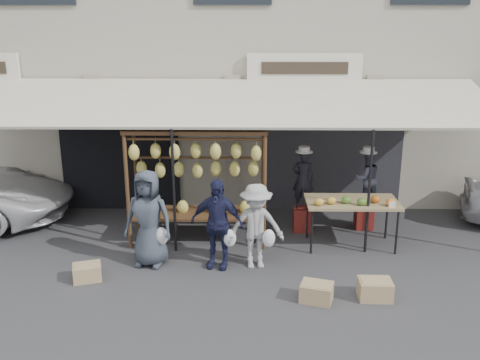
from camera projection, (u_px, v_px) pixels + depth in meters
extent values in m
plane|color=#2D2D30|center=(227.00, 280.00, 8.82)|extent=(90.00, 90.00, 0.00)
cube|color=#A59E8F|center=(236.00, 44.00, 14.03)|extent=(24.00, 6.00, 7.00)
cube|color=#232328|center=(333.00, 156.00, 11.73)|extent=(3.00, 0.10, 2.50)
cube|color=black|center=(120.00, 155.00, 11.81)|extent=(2.60, 0.10, 2.50)
cube|color=silver|center=(304.00, 68.00, 11.14)|extent=(2.40, 0.10, 0.60)
cube|color=beige|center=(231.00, 102.00, 10.27)|extent=(10.00, 2.34, 0.63)
cylinder|color=black|center=(174.00, 192.00, 9.60)|extent=(0.05, 0.05, 2.30)
cylinder|color=black|center=(369.00, 193.00, 9.55)|extent=(0.05, 0.05, 2.30)
cylinder|color=#452917|center=(127.00, 192.00, 9.74)|extent=(0.07, 0.07, 2.20)
cylinder|color=#452917|center=(264.00, 193.00, 9.70)|extent=(0.07, 0.07, 2.20)
cylinder|color=#452917|center=(136.00, 179.00, 10.51)|extent=(0.07, 0.07, 2.20)
cylinder|color=#452917|center=(263.00, 180.00, 10.47)|extent=(0.07, 0.07, 2.20)
cube|color=#452917|center=(196.00, 129.00, 9.79)|extent=(2.60, 0.90, 0.07)
cylinder|color=#452917|center=(195.00, 139.00, 9.49)|extent=(2.50, 0.05, 0.05)
cylinder|color=#452917|center=(198.00, 131.00, 10.16)|extent=(2.50, 0.05, 0.05)
cylinder|color=#452917|center=(197.00, 158.00, 9.95)|extent=(2.50, 0.05, 0.05)
cube|color=#452917|center=(198.00, 213.00, 10.26)|extent=(2.50, 0.80, 0.05)
ellipsoid|color=#E1DC67|center=(134.00, 152.00, 9.57)|extent=(0.20, 0.18, 0.30)
ellipsoid|color=#E1DC67|center=(156.00, 151.00, 9.71)|extent=(0.20, 0.18, 0.30)
ellipsoid|color=#E1DC67|center=(175.00, 152.00, 9.56)|extent=(0.20, 0.18, 0.30)
ellipsoid|color=#E1DC67|center=(196.00, 151.00, 9.70)|extent=(0.20, 0.18, 0.30)
ellipsoid|color=#E1DC67|center=(215.00, 152.00, 9.55)|extent=(0.20, 0.18, 0.30)
ellipsoid|color=#E1DC67|center=(236.00, 151.00, 9.69)|extent=(0.20, 0.18, 0.30)
ellipsoid|color=#E1DC67|center=(256.00, 153.00, 9.54)|extent=(0.20, 0.18, 0.30)
ellipsoid|color=#E1DC67|center=(142.00, 169.00, 10.02)|extent=(0.20, 0.18, 0.30)
ellipsoid|color=#E1DC67|center=(160.00, 170.00, 10.03)|extent=(0.20, 0.18, 0.30)
ellipsoid|color=#E1DC67|center=(179.00, 169.00, 10.02)|extent=(0.20, 0.18, 0.30)
ellipsoid|color=#E1DC67|center=(197.00, 170.00, 10.02)|extent=(0.20, 0.18, 0.30)
ellipsoid|color=#E1DC67|center=(216.00, 169.00, 10.00)|extent=(0.20, 0.18, 0.30)
ellipsoid|color=#E1DC67|center=(235.00, 169.00, 10.00)|extent=(0.20, 0.18, 0.30)
ellipsoid|color=#E1DC67|center=(253.00, 169.00, 9.99)|extent=(0.20, 0.18, 0.30)
cube|color=#99865E|center=(352.00, 202.00, 9.90)|extent=(1.70, 0.90, 0.05)
cylinder|color=black|center=(312.00, 232.00, 9.69)|extent=(0.04, 0.04, 0.85)
cylinder|color=black|center=(397.00, 232.00, 9.66)|extent=(0.04, 0.04, 0.85)
cylinder|color=black|center=(307.00, 217.00, 10.40)|extent=(0.04, 0.04, 0.85)
cylinder|color=black|center=(387.00, 218.00, 10.37)|extent=(0.04, 0.04, 0.85)
ellipsoid|color=gold|center=(319.00, 202.00, 9.61)|extent=(0.18, 0.14, 0.14)
ellipsoid|color=gold|center=(331.00, 201.00, 9.69)|extent=(0.18, 0.14, 0.14)
ellipsoid|color=#477226|center=(346.00, 200.00, 9.72)|extent=(0.18, 0.14, 0.14)
ellipsoid|color=#477226|center=(362.00, 202.00, 9.61)|extent=(0.18, 0.14, 0.14)
ellipsoid|color=#B25919|center=(375.00, 199.00, 9.76)|extent=(0.18, 0.14, 0.14)
ellipsoid|color=orange|center=(391.00, 202.00, 9.59)|extent=(0.18, 0.14, 0.14)
imported|color=black|center=(303.00, 180.00, 10.57)|extent=(0.47, 0.33, 1.19)
imported|color=#43485A|center=(367.00, 178.00, 10.71)|extent=(0.65, 0.57, 1.14)
imported|color=#363D48|center=(148.00, 218.00, 9.14)|extent=(0.92, 0.69, 1.71)
imported|color=#1C1F3E|center=(217.00, 224.00, 9.08)|extent=(0.99, 0.59, 1.58)
imported|color=#999999|center=(256.00, 226.00, 9.08)|extent=(1.04, 0.71, 1.50)
cube|color=maroon|center=(302.00, 219.00, 10.82)|extent=(0.36, 0.36, 0.48)
cube|color=maroon|center=(364.00, 216.00, 10.94)|extent=(0.41, 0.41, 0.49)
cube|color=tan|center=(317.00, 292.00, 8.12)|extent=(0.56, 0.48, 0.28)
cube|color=tan|center=(375.00, 289.00, 8.19)|extent=(0.51, 0.39, 0.30)
cube|color=tan|center=(87.00, 272.00, 8.78)|extent=(0.53, 0.46, 0.27)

